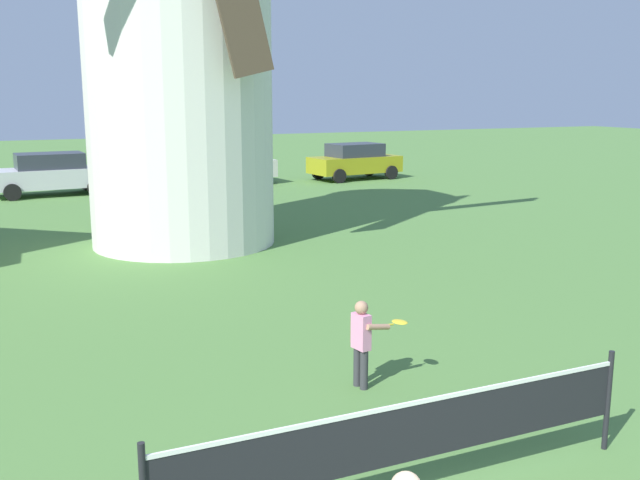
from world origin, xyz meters
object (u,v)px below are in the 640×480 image
(tennis_net, at_px, (411,433))
(parked_car_cream, at_px, (223,166))
(parked_car_silver, at_px, (51,173))
(parked_car_mustard, at_px, (355,161))
(player_far, at_px, (363,338))

(tennis_net, xyz_separation_m, parked_car_cream, (5.49, 23.46, 0.13))
(parked_car_silver, relative_size, parked_car_cream, 0.98)
(parked_car_mustard, bearing_deg, parked_car_silver, 179.30)
(player_far, bearing_deg, parked_car_mustard, 62.95)
(player_far, xyz_separation_m, parked_car_cream, (4.63, 20.90, 0.15))
(parked_car_silver, relative_size, parked_car_mustard, 1.03)
(parked_car_cream, distance_m, parked_car_mustard, 5.88)
(parked_car_silver, bearing_deg, parked_car_cream, 1.61)
(parked_car_cream, bearing_deg, parked_car_silver, -178.39)
(parked_car_silver, xyz_separation_m, parked_car_cream, (6.68, 0.19, -0.00))
(player_far, distance_m, parked_car_cream, 21.41)
(parked_car_cream, bearing_deg, player_far, -102.48)
(parked_car_silver, height_order, parked_car_mustard, same)
(tennis_net, bearing_deg, parked_car_mustard, 63.84)
(tennis_net, bearing_deg, parked_car_silver, 92.95)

